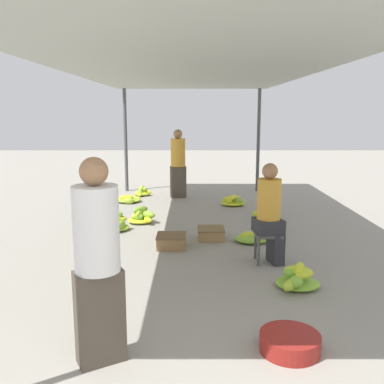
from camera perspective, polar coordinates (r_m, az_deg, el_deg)
canopy_post_back_left at (r=10.64m, az=-8.85°, el=6.78°), size 0.08×0.08×2.49m
canopy_post_back_right at (r=10.64m, az=8.83°, el=6.78°), size 0.08×0.08×2.49m
canopy_tarp at (r=6.48m, az=-0.00°, el=15.77°), size 3.65×8.47×0.04m
vendor_foreground at (r=3.33m, az=-12.47°, el=-8.78°), size 0.46×0.46×1.61m
stool at (r=5.64m, az=10.06°, el=-6.09°), size 0.34×0.34×0.40m
vendor_seated at (r=5.55m, az=10.37°, el=-2.62°), size 0.40×0.40×1.30m
basin_black at (r=3.79m, az=12.92°, el=-18.98°), size 0.50×0.50×0.15m
banana_pile_left_0 at (r=7.18m, az=-10.01°, el=-4.19°), size 0.50×0.42×0.33m
banana_pile_left_1 at (r=7.59m, az=-6.78°, el=-3.29°), size 0.52×0.42×0.30m
banana_pile_left_2 at (r=9.41m, az=-8.44°, el=-0.98°), size 0.56×0.55×0.17m
banana_pile_left_3 at (r=10.08m, az=-6.68°, el=0.01°), size 0.42×0.43×0.24m
banana_pile_right_0 at (r=9.00m, az=5.52°, el=-1.23°), size 0.50×0.42×0.23m
banana_pile_right_1 at (r=7.99m, az=9.56°, el=-2.71°), size 0.50×0.39×0.33m
banana_pile_right_2 at (r=4.96m, az=13.87°, el=-11.21°), size 0.50×0.54×0.29m
banana_pile_right_3 at (r=6.54m, az=8.17°, el=-6.09°), size 0.58×0.45×0.15m
crate_near at (r=6.62m, az=2.54°, el=-5.55°), size 0.41×0.41×0.18m
crate_mid at (r=6.22m, az=-2.77°, el=-6.55°), size 0.42×0.42×0.19m
shopper_walking_mid at (r=9.74m, az=-1.88°, el=3.95°), size 0.40×0.40×1.55m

